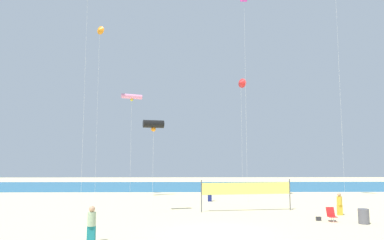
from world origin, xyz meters
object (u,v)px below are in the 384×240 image
object	(u,v)px
kite_orange_delta	(100,31)
kite_pink_tube	(132,97)
folding_beach_chair	(331,214)
volleyball_net	(246,190)
kite_red_delta	(241,83)
beachgoer_sage_shirt	(92,223)
kite_yellow_diamond	(87,0)
beachgoer_charcoal_shirt	(210,192)
beachgoer_mustard_shirt	(340,203)
beach_handbag	(319,219)
trash_barrel	(364,216)
kite_black_tube	(153,125)

from	to	relation	value
kite_orange_delta	kite_pink_tube	bearing A→B (deg)	9.99
folding_beach_chair	volleyball_net	distance (m)	6.68
kite_orange_delta	kite_red_delta	bearing A→B (deg)	7.31
beachgoer_sage_shirt	kite_yellow_diamond	distance (m)	23.88
beachgoer_charcoal_shirt	folding_beach_chair	world-z (taller)	beachgoer_charcoal_shirt
beachgoer_mustard_shirt	kite_yellow_diamond	bearing A→B (deg)	-118.15
beach_handbag	kite_yellow_diamond	bearing A→B (deg)	153.73
trash_barrel	kite_orange_delta	distance (m)	29.68
beachgoer_mustard_shirt	volleyball_net	xyz separation A→B (m)	(-6.33, 2.06, 0.78)
kite_red_delta	beach_handbag	bearing A→B (deg)	-79.77
beachgoer_mustard_shirt	beachgoer_charcoal_shirt	distance (m)	12.18
folding_beach_chair	kite_black_tube	bearing A→B (deg)	166.45
trash_barrel	kite_black_tube	xyz separation A→B (m)	(-13.45, 4.37, 6.11)
volleyball_net	kite_yellow_diamond	distance (m)	22.77
beachgoer_charcoal_shirt	kite_black_tube	world-z (taller)	kite_black_tube
kite_pink_tube	kite_red_delta	bearing A→B (deg)	6.52
trash_barrel	kite_pink_tube	bearing A→B (deg)	139.08
folding_beach_chair	kite_yellow_diamond	world-z (taller)	kite_yellow_diamond
kite_red_delta	folding_beach_chair	bearing A→B (deg)	-77.31
beach_handbag	kite_black_tube	bearing A→B (deg)	163.98
trash_barrel	kite_black_tube	size ratio (longest dim) A/B	0.13
beachgoer_charcoal_shirt	kite_orange_delta	size ratio (longest dim) A/B	0.09
beachgoer_sage_shirt	beach_handbag	xyz separation A→B (m)	(13.12, 5.99, -0.80)
folding_beach_chair	trash_barrel	xyz separation A→B (m)	(1.65, -0.88, -0.01)
trash_barrel	kite_pink_tube	world-z (taller)	kite_pink_tube
beachgoer_mustard_shirt	kite_red_delta	bearing A→B (deg)	-168.03
beachgoer_sage_shirt	beachgoer_charcoal_shirt	bearing A→B (deg)	-82.20
kite_black_tube	kite_orange_delta	distance (m)	15.83
beachgoer_mustard_shirt	folding_beach_chair	xyz separation A→B (m)	(-1.66, -2.59, -0.38)
kite_yellow_diamond	trash_barrel	bearing A→B (deg)	-26.31
beach_handbag	kite_yellow_diamond	distance (m)	27.52
kite_black_tube	kite_yellow_diamond	distance (m)	15.30
kite_black_tube	kite_red_delta	size ratio (longest dim) A/B	0.54
beachgoer_sage_shirt	folding_beach_chair	distance (m)	14.97
kite_pink_tube	kite_orange_delta	xyz separation A→B (m)	(-3.39, -0.60, 6.90)
kite_black_tube	kite_orange_delta	world-z (taller)	kite_orange_delta
beachgoer_sage_shirt	folding_beach_chair	world-z (taller)	beachgoer_sage_shirt
kite_black_tube	kite_yellow_diamond	size ratio (longest dim) A/B	0.35
kite_orange_delta	volleyball_net	bearing A→B (deg)	-31.22
kite_yellow_diamond	kite_black_tube	bearing A→B (deg)	-39.46
kite_red_delta	kite_pink_tube	bearing A→B (deg)	-173.48
beachgoer_sage_shirt	kite_pink_tube	distance (m)	21.52
beachgoer_charcoal_shirt	kite_red_delta	xyz separation A→B (m)	(3.73, 3.86, 11.35)
folding_beach_chair	trash_barrel	world-z (taller)	trash_barrel
trash_barrel	kite_red_delta	distance (m)	20.34
kite_orange_delta	beachgoer_charcoal_shirt	bearing A→B (deg)	-9.66
volleyball_net	kite_yellow_diamond	size ratio (longest dim) A/B	0.36
volleyball_net	kite_pink_tube	world-z (taller)	kite_pink_tube
beachgoer_sage_shirt	beachgoer_charcoal_shirt	xyz separation A→B (m)	(6.75, 16.73, -0.03)
beachgoer_mustard_shirt	kite_orange_delta	world-z (taller)	kite_orange_delta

